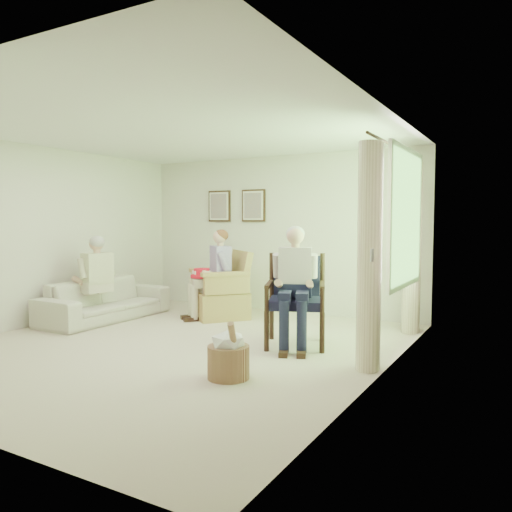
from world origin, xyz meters
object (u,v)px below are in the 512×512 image
Objects in this scene: sofa at (105,300)px; hatbox at (228,354)px; person_wicker at (216,268)px; person_dark at (293,277)px; red_hat at (202,274)px; wood_armchair at (299,296)px; person_sofa at (94,274)px; wicker_armchair at (221,296)px.

sofa is 3.49× the size of hatbox.
person_wicker is 3.02m from hatbox.
red_hat is (-1.95, 0.86, -0.14)m from person_dark.
wood_armchair is at bearing 89.06° from hatbox.
person_wicker is (1.44, 0.90, 0.49)m from sofa.
person_dark reaches higher than hatbox.
person_sofa reaches higher than hatbox.
sofa reaches higher than hatbox.
hatbox is at bearing -15.77° from wicker_armchair.
wood_armchair reaches higher than wicker_armchair.
wicker_armchair is 0.50× the size of sofa.
wicker_armchair is 1.78m from sofa.
sofa is 3.27m from person_dark.
person_wicker is at bearing -58.07° from sofa.
person_sofa is 3.66× the size of red_hat.
wood_armchair is at bearing -88.79° from sofa.
wicker_armchair reaches higher than hatbox.
person_sofa is 1.61m from red_hat.
red_hat is at bearing 138.63° from wood_armchair.
person_wicker reaches higher than person_sofa.
wicker_armchair is 1.76× the size of hatbox.
sofa is at bearing -168.12° from person_sofa.
wood_armchair is at bearing 107.04° from person_sofa.
wood_armchair is 0.76× the size of person_dark.
wood_armchair is 0.85× the size of person_sofa.
red_hat is at bearing 130.60° from hatbox.
wicker_armchair is at bearing 124.81° from hatbox.
person_sofa is (-1.44, -1.26, 0.39)m from wicker_armchair.
person_dark is 2.14m from red_hat.
person_dark reaches higher than person_wicker.
wood_armchair is (1.79, -0.97, 0.26)m from wicker_armchair.
sofa is 1.54m from red_hat.
person_dark reaches higher than wicker_armchair.
person_sofa reaches higher than red_hat.
hatbox is at bearing 80.24° from person_sofa.
wood_armchair reaches higher than hatbox.
wood_armchair is at bearing 67.96° from person_dark.
person_sofa reaches higher than wood_armchair.
sofa is 1.77m from person_wicker.
person_sofa reaches higher than wicker_armchair.
person_wicker is at bearing -50.57° from wicker_armchair.
person_dark reaches higher than wood_armchair.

